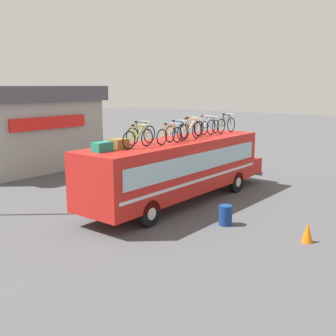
{
  "coord_description": "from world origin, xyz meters",
  "views": [
    {
      "loc": [
        -14.36,
        -10.86,
        5.16
      ],
      "look_at": [
        -0.57,
        0.0,
        1.69
      ],
      "focal_mm": 44.86,
      "sensor_mm": 36.0,
      "label": 1
    }
  ],
  "objects_px": {
    "rooftop_bicycle_8": "(210,126)",
    "rooftop_bicycle_9": "(226,125)",
    "traffic_cone": "(307,232)",
    "rooftop_bicycle_3": "(170,135)",
    "rooftop_bicycle_5": "(190,130)",
    "bus": "(179,166)",
    "luggage_bag_2": "(119,144)",
    "rooftop_bicycle_1": "(138,138)",
    "rooftop_bicycle_4": "(177,132)",
    "luggage_bag_1": "(102,147)",
    "rooftop_bicycle_2": "(141,134)",
    "rooftop_bicycle_7": "(205,127)",
    "trash_bin": "(225,215)",
    "rooftop_bicycle_6": "(191,128)"
  },
  "relations": [
    {
      "from": "luggage_bag_1",
      "to": "traffic_cone",
      "type": "bearing_deg",
      "value": -65.12
    },
    {
      "from": "bus",
      "to": "rooftop_bicycle_1",
      "type": "xyz_separation_m",
      "value": [
        -2.83,
        -0.18,
        1.56
      ]
    },
    {
      "from": "rooftop_bicycle_9",
      "to": "traffic_cone",
      "type": "bearing_deg",
      "value": -129.1
    },
    {
      "from": "rooftop_bicycle_5",
      "to": "rooftop_bicycle_9",
      "type": "distance_m",
      "value": 3.35
    },
    {
      "from": "traffic_cone",
      "to": "luggage_bag_1",
      "type": "bearing_deg",
      "value": 114.88
    },
    {
      "from": "rooftop_bicycle_8",
      "to": "rooftop_bicycle_9",
      "type": "bearing_deg",
      "value": -22.56
    },
    {
      "from": "bus",
      "to": "rooftop_bicycle_3",
      "type": "distance_m",
      "value": 2.0
    },
    {
      "from": "rooftop_bicycle_5",
      "to": "bus",
      "type": "bearing_deg",
      "value": 145.32
    },
    {
      "from": "rooftop_bicycle_1",
      "to": "luggage_bag_2",
      "type": "bearing_deg",
      "value": 147.26
    },
    {
      "from": "luggage_bag_2",
      "to": "rooftop_bicycle_4",
      "type": "height_order",
      "value": "rooftop_bicycle_4"
    },
    {
      "from": "rooftop_bicycle_1",
      "to": "rooftop_bicycle_4",
      "type": "xyz_separation_m",
      "value": [
        2.51,
        0.03,
        0.0
      ]
    },
    {
      "from": "rooftop_bicycle_4",
      "to": "rooftop_bicycle_9",
      "type": "distance_m",
      "value": 4.08
    },
    {
      "from": "traffic_cone",
      "to": "rooftop_bicycle_3",
      "type": "bearing_deg",
      "value": 89.57
    },
    {
      "from": "rooftop_bicycle_3",
      "to": "rooftop_bicycle_8",
      "type": "height_order",
      "value": "rooftop_bicycle_8"
    },
    {
      "from": "trash_bin",
      "to": "luggage_bag_2",
      "type": "bearing_deg",
      "value": 120.64
    },
    {
      "from": "luggage_bag_1",
      "to": "rooftop_bicycle_3",
      "type": "xyz_separation_m",
      "value": [
        3.08,
        -0.67,
        0.19
      ]
    },
    {
      "from": "rooftop_bicycle_5",
      "to": "luggage_bag_2",
      "type": "bearing_deg",
      "value": 172.55
    },
    {
      "from": "rooftop_bicycle_1",
      "to": "traffic_cone",
      "type": "xyz_separation_m",
      "value": [
        1.58,
        -6.12,
        -2.85
      ]
    },
    {
      "from": "rooftop_bicycle_2",
      "to": "rooftop_bicycle_7",
      "type": "relative_size",
      "value": 1.01
    },
    {
      "from": "trash_bin",
      "to": "bus",
      "type": "bearing_deg",
      "value": 66.6
    },
    {
      "from": "rooftop_bicycle_9",
      "to": "rooftop_bicycle_5",
      "type": "bearing_deg",
      "value": -177.62
    },
    {
      "from": "bus",
      "to": "rooftop_bicycle_8",
      "type": "distance_m",
      "value": 3.25
    },
    {
      "from": "rooftop_bicycle_1",
      "to": "rooftop_bicycle_3",
      "type": "distance_m",
      "value": 1.64
    },
    {
      "from": "bus",
      "to": "luggage_bag_2",
      "type": "distance_m",
      "value": 3.72
    },
    {
      "from": "luggage_bag_2",
      "to": "rooftop_bicycle_8",
      "type": "xyz_separation_m",
      "value": [
        6.3,
        0.01,
        0.18
      ]
    },
    {
      "from": "rooftop_bicycle_4",
      "to": "rooftop_bicycle_7",
      "type": "distance_m",
      "value": 2.43
    },
    {
      "from": "rooftop_bicycle_7",
      "to": "rooftop_bicycle_9",
      "type": "relative_size",
      "value": 1.0
    },
    {
      "from": "bus",
      "to": "rooftop_bicycle_6",
      "type": "xyz_separation_m",
      "value": [
        1.26,
        0.23,
        1.57
      ]
    },
    {
      "from": "luggage_bag_1",
      "to": "rooftop_bicycle_2",
      "type": "bearing_deg",
      "value": 3.95
    },
    {
      "from": "rooftop_bicycle_1",
      "to": "bus",
      "type": "bearing_deg",
      "value": 3.59
    },
    {
      "from": "rooftop_bicycle_2",
      "to": "rooftop_bicycle_9",
      "type": "relative_size",
      "value": 1.01
    },
    {
      "from": "trash_bin",
      "to": "traffic_cone",
      "type": "bearing_deg",
      "value": -87.13
    },
    {
      "from": "rooftop_bicycle_8",
      "to": "rooftop_bicycle_6",
      "type": "bearing_deg",
      "value": 179.99
    },
    {
      "from": "traffic_cone",
      "to": "rooftop_bicycle_5",
      "type": "bearing_deg",
      "value": 74.61
    },
    {
      "from": "luggage_bag_2",
      "to": "rooftop_bicycle_6",
      "type": "relative_size",
      "value": 0.36
    },
    {
      "from": "rooftop_bicycle_5",
      "to": "rooftop_bicycle_6",
      "type": "bearing_deg",
      "value": 31.23
    },
    {
      "from": "rooftop_bicycle_5",
      "to": "rooftop_bicycle_3",
      "type": "bearing_deg",
      "value": -174.97
    },
    {
      "from": "trash_bin",
      "to": "luggage_bag_1",
      "type": "bearing_deg",
      "value": 129.59
    },
    {
      "from": "bus",
      "to": "rooftop_bicycle_8",
      "type": "xyz_separation_m",
      "value": [
        2.85,
        0.23,
        1.54
      ]
    },
    {
      "from": "rooftop_bicycle_4",
      "to": "trash_bin",
      "type": "height_order",
      "value": "rooftop_bicycle_4"
    },
    {
      "from": "rooftop_bicycle_1",
      "to": "rooftop_bicycle_2",
      "type": "distance_m",
      "value": 1.0
    },
    {
      "from": "bus",
      "to": "luggage_bag_1",
      "type": "height_order",
      "value": "luggage_bag_1"
    },
    {
      "from": "rooftop_bicycle_4",
      "to": "luggage_bag_2",
      "type": "bearing_deg",
      "value": 173.2
    },
    {
      "from": "luggage_bag_2",
      "to": "rooftop_bicycle_2",
      "type": "distance_m",
      "value": 1.46
    },
    {
      "from": "rooftop_bicycle_7",
      "to": "rooftop_bicycle_9",
      "type": "xyz_separation_m",
      "value": [
        1.66,
        -0.17,
        0.01
      ]
    },
    {
      "from": "bus",
      "to": "trash_bin",
      "type": "bearing_deg",
      "value": -113.4
    },
    {
      "from": "luggage_bag_2",
      "to": "rooftop_bicycle_8",
      "type": "distance_m",
      "value": 6.3
    },
    {
      "from": "luggage_bag_2",
      "to": "rooftop_bicycle_1",
      "type": "height_order",
      "value": "rooftop_bicycle_1"
    },
    {
      "from": "rooftop_bicycle_2",
      "to": "trash_bin",
      "type": "distance_m",
      "value": 4.65
    },
    {
      "from": "rooftop_bicycle_1",
      "to": "rooftop_bicycle_4",
      "type": "relative_size",
      "value": 1.01
    }
  ]
}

